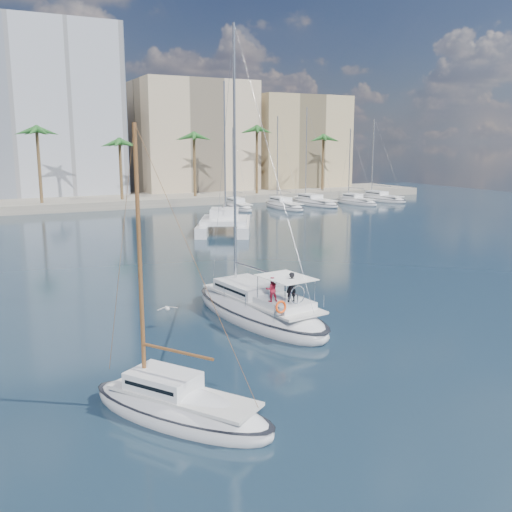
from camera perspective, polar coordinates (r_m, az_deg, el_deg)
ground at (r=32.61m, az=1.15°, el=-5.69°), size 160.00×160.00×0.00m
quay at (r=90.20m, az=-17.34°, el=5.11°), size 120.00×14.00×1.20m
building_beige at (r=104.20m, az=-6.28°, el=11.50°), size 20.00×14.00×20.00m
building_tan_right at (r=111.06m, az=3.99°, el=11.01°), size 18.00×12.00×18.00m
palm_centre at (r=85.81m, az=-17.27°, el=11.31°), size 3.60×3.60×12.30m
palm_right at (r=97.53m, az=3.24°, el=11.73°), size 3.60×3.60×12.30m
main_sloop at (r=31.39m, az=0.26°, el=-5.38°), size 5.02×11.53×16.56m
small_sloop at (r=20.83m, az=-7.72°, el=-14.80°), size 6.11×7.57×10.79m
catamaran at (r=61.88m, az=-3.16°, el=3.47°), size 9.73×12.10×15.93m
seagull at (r=30.07m, az=-8.88°, el=-5.19°), size 1.11×0.48×0.20m
moored_yacht_a at (r=82.75m, az=-1.82°, el=4.69°), size 3.37×9.52×11.90m
moored_yacht_b at (r=83.93m, az=2.80°, el=4.77°), size 3.32×10.83×13.72m
moored_yacht_c at (r=88.97m, az=5.82°, el=5.10°), size 3.98×12.33×15.54m
moored_yacht_d at (r=91.01m, az=9.97°, el=5.13°), size 3.52×9.55×11.90m
moored_yacht_e at (r=96.55m, az=12.38°, el=5.38°), size 4.61×11.11×13.72m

